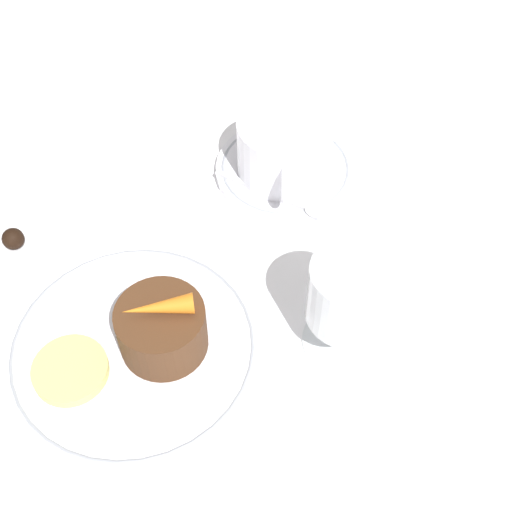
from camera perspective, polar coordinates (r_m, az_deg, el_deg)
ground_plane at (r=0.62m, az=-8.68°, el=-9.22°), size 3.00×3.00×0.00m
dinner_plate at (r=0.63m, az=-9.76°, el=-7.35°), size 0.22×0.22×0.01m
saucer at (r=0.75m, az=2.33°, el=6.94°), size 0.15×0.15×0.01m
coffee_cup at (r=0.73m, az=2.28°, el=8.81°), size 0.12×0.10×0.06m
spoon at (r=0.72m, az=2.05°, el=4.64°), size 0.07×0.12×0.00m
wine_glass at (r=0.58m, az=7.46°, el=-3.35°), size 0.07×0.07×0.11m
dessert_cake at (r=0.60m, az=-7.53°, el=-5.81°), size 0.08×0.08×0.05m
carrot_garnish at (r=0.57m, az=-7.87°, el=-4.11°), size 0.03×0.06×0.02m
pineapple_slice at (r=0.62m, az=-14.63°, el=-8.84°), size 0.06×0.06×0.01m
chocolate_truffle at (r=0.72m, az=-18.86°, el=1.31°), size 0.02×0.02×0.02m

